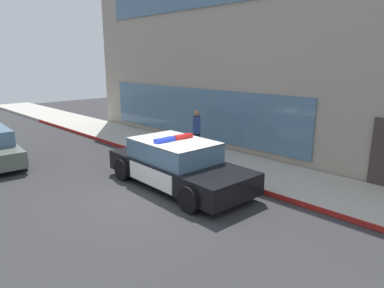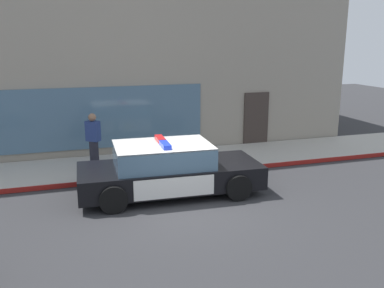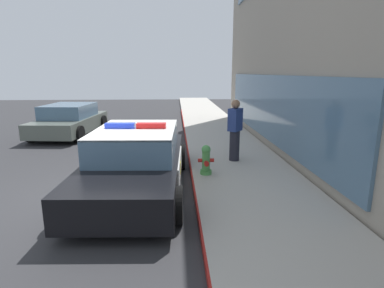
{
  "view_description": "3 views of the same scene",
  "coord_description": "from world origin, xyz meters",
  "px_view_note": "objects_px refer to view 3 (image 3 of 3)",
  "views": [
    {
      "loc": [
        7.05,
        -5.46,
        3.66
      ],
      "look_at": [
        -0.56,
        1.92,
        1.07
      ],
      "focal_mm": 32.07,
      "sensor_mm": 36.0,
      "label": 1
    },
    {
      "loc": [
        -2.8,
        -9.31,
        4.01
      ],
      "look_at": [
        0.93,
        2.51,
        0.92
      ],
      "focal_mm": 39.0,
      "sensor_mm": 36.0,
      "label": 2
    },
    {
      "loc": [
        6.44,
        1.87,
        2.59
      ],
      "look_at": [
        0.64,
        2.18,
        1.24
      ],
      "focal_mm": 29.01,
      "sensor_mm": 36.0,
      "label": 3
    }
  ],
  "objects_px": {
    "police_cruiser": "(136,160)",
    "pedestrian_on_sidewalk": "(235,130)",
    "fire_hydrant": "(206,160)",
    "car_far_lane": "(70,120)"
  },
  "relations": [
    {
      "from": "police_cruiser",
      "to": "fire_hydrant",
      "type": "xyz_separation_m",
      "value": [
        -0.55,
        1.61,
        -0.18
      ]
    },
    {
      "from": "pedestrian_on_sidewalk",
      "to": "car_far_lane",
      "type": "bearing_deg",
      "value": 1.75
    },
    {
      "from": "car_far_lane",
      "to": "pedestrian_on_sidewalk",
      "type": "height_order",
      "value": "pedestrian_on_sidewalk"
    },
    {
      "from": "police_cruiser",
      "to": "pedestrian_on_sidewalk",
      "type": "bearing_deg",
      "value": 126.81
    },
    {
      "from": "fire_hydrant",
      "to": "pedestrian_on_sidewalk",
      "type": "bearing_deg",
      "value": 142.06
    },
    {
      "from": "police_cruiser",
      "to": "car_far_lane",
      "type": "height_order",
      "value": "police_cruiser"
    },
    {
      "from": "police_cruiser",
      "to": "car_far_lane",
      "type": "distance_m",
      "value": 7.34
    },
    {
      "from": "fire_hydrant",
      "to": "car_far_lane",
      "type": "xyz_separation_m",
      "value": [
        -5.89,
        -5.15,
        0.13
      ]
    },
    {
      "from": "fire_hydrant",
      "to": "car_far_lane",
      "type": "bearing_deg",
      "value": -138.84
    },
    {
      "from": "police_cruiser",
      "to": "car_far_lane",
      "type": "bearing_deg",
      "value": -148.68
    }
  ]
}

